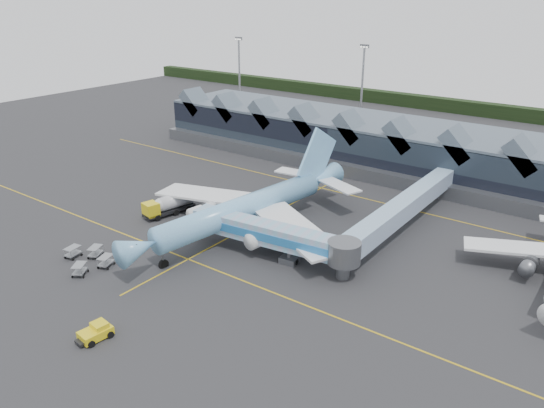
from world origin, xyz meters
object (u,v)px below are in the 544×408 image
Objects in this scene: fuel_truck at (170,204)px; pushback_tug at (96,332)px; main_airliner at (249,207)px; jet_bridge at (282,238)px.

pushback_tug is at bearing -44.81° from fuel_truck.
main_airliner is 32.03m from pushback_tug.
fuel_truck is at bearing 129.97° from pushback_tug.
jet_bridge is at bearing -19.14° from main_airliner.
pushback_tug is (3.78, -31.62, -3.42)m from main_airliner.
main_airliner is at bearing 147.01° from jet_bridge.
main_airliner reaches higher than jet_bridge.
jet_bridge is 25.17m from fuel_truck.
jet_bridge is 6.32× the size of pushback_tug.
fuel_truck is at bearing 168.24° from jet_bridge.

